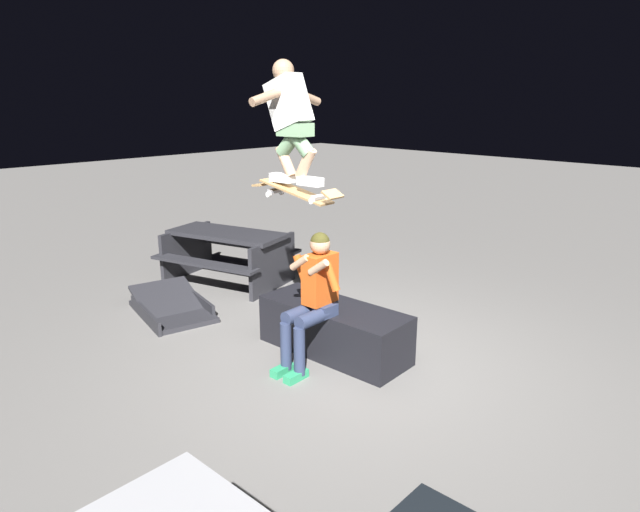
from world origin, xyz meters
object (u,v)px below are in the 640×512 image
object	(u,v)px
person_sitting_on_ledge	(313,294)
picnic_table_back	(228,249)
skateboard	(296,191)
kicker_ramp	(172,309)
skater_airborne	(291,117)
ledge_box_main	(334,329)

from	to	relation	value
person_sitting_on_ledge	picnic_table_back	xyz separation A→B (m)	(2.75, -1.00, -0.26)
skateboard	kicker_ramp	bearing A→B (deg)	6.42
person_sitting_on_ledge	skater_airborne	bearing A→B (deg)	6.04
ledge_box_main	skateboard	xyz separation A→B (m)	(0.15, 0.39, 1.49)
ledge_box_main	skater_airborne	world-z (taller)	skater_airborne
person_sitting_on_ledge	picnic_table_back	size ratio (longest dim) A/B	0.67
person_sitting_on_ledge	kicker_ramp	distance (m)	2.35
skater_airborne	skateboard	bearing A→B (deg)	-176.42
skateboard	picnic_table_back	distance (m)	3.02
ledge_box_main	picnic_table_back	distance (m)	2.79
kicker_ramp	person_sitting_on_ledge	bearing A→B (deg)	-173.55
picnic_table_back	kicker_ramp	bearing A→B (deg)	112.33
picnic_table_back	skateboard	bearing A→B (deg)	158.09
skater_airborne	ledge_box_main	bearing A→B (deg)	-117.62
person_sitting_on_ledge	kicker_ramp	xyz separation A→B (m)	(2.23, 0.25, -0.70)
person_sitting_on_ledge	skater_airborne	world-z (taller)	skater_airborne
picnic_table_back	ledge_box_main	bearing A→B (deg)	166.66
kicker_ramp	picnic_table_back	bearing A→B (deg)	-67.67
person_sitting_on_ledge	ledge_box_main	bearing A→B (deg)	-82.40
skater_airborne	picnic_table_back	xyz separation A→B (m)	(2.50, -1.03, -1.93)
ledge_box_main	picnic_table_back	bearing A→B (deg)	-13.34
skater_airborne	kicker_ramp	world-z (taller)	skater_airborne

